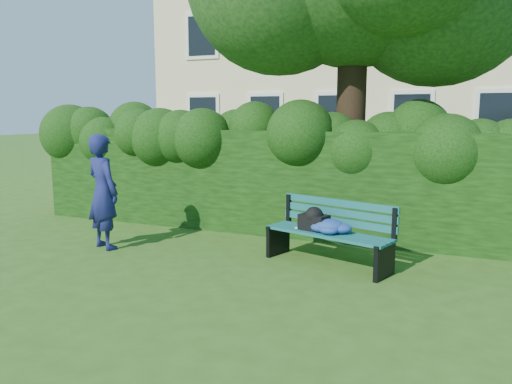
% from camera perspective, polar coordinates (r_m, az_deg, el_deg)
% --- Properties ---
extents(ground, '(80.00, 80.00, 0.00)m').
position_cam_1_polar(ground, '(6.95, -1.94, -8.47)').
color(ground, '#345619').
rests_on(ground, ground).
extents(apartment_building, '(16.00, 8.08, 12.00)m').
position_cam_1_polar(apartment_building, '(20.58, 15.51, 19.58)').
color(apartment_building, beige).
rests_on(apartment_building, ground).
extents(hedge, '(10.00, 1.00, 1.80)m').
position_cam_1_polar(hedge, '(8.76, 4.06, 1.17)').
color(hedge, black).
rests_on(hedge, ground).
extents(park_bench, '(1.88, 1.06, 0.89)m').
position_cam_1_polar(park_bench, '(6.98, 8.18, -4.26)').
color(park_bench, '#0E4943').
rests_on(park_bench, ground).
extents(man_reading, '(0.76, 0.63, 1.78)m').
position_cam_1_polar(man_reading, '(8.04, -17.08, 0.02)').
color(man_reading, navy).
rests_on(man_reading, ground).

